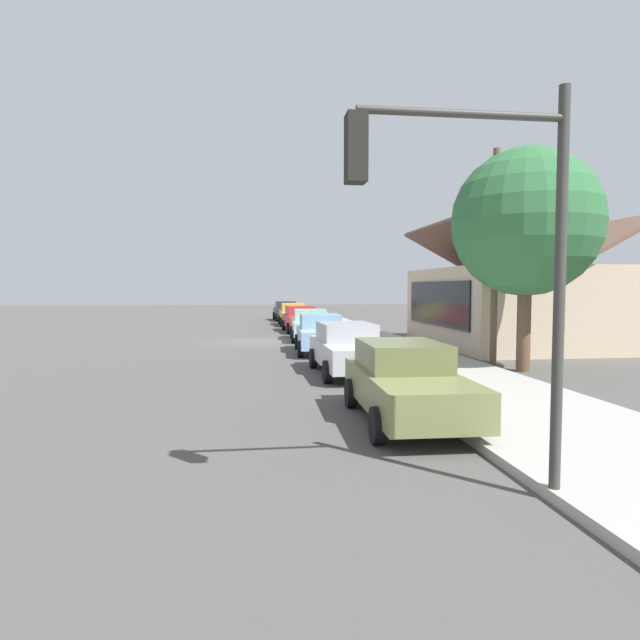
# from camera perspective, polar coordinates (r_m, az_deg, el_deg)

# --- Properties ---
(ground_plane) EXTENTS (120.00, 120.00, 0.00)m
(ground_plane) POSITION_cam_1_polar(r_m,az_deg,el_deg) (27.27, -6.92, -2.31)
(ground_plane) COLOR #4C4947
(sidewalk_curb) EXTENTS (60.00, 4.20, 0.16)m
(sidewalk_curb) POSITION_cam_1_polar(r_m,az_deg,el_deg) (27.88, 4.67, -2.01)
(sidewalk_curb) COLOR #A3A099
(sidewalk_curb) RESTS_ON ground
(car_charcoal) EXTENTS (4.38, 2.10, 1.59)m
(car_charcoal) POSITION_cam_1_polar(r_m,az_deg,el_deg) (44.84, -3.64, 0.99)
(car_charcoal) COLOR #2D3035
(car_charcoal) RESTS_ON ground
(car_mustard) EXTENTS (4.55, 2.08, 1.59)m
(car_mustard) POSITION_cam_1_polar(r_m,az_deg,el_deg) (39.01, -2.87, 0.64)
(car_mustard) COLOR gold
(car_mustard) RESTS_ON ground
(car_cherry) EXTENTS (4.77, 2.22, 1.59)m
(car_cherry) POSITION_cam_1_polar(r_m,az_deg,el_deg) (33.32, -2.07, 0.16)
(car_cherry) COLOR red
(car_cherry) RESTS_ON ground
(car_seafoam) EXTENTS (4.42, 2.25, 1.59)m
(car_seafoam) POSITION_cam_1_polar(r_m,az_deg,el_deg) (27.91, -1.03, -0.48)
(car_seafoam) COLOR #9ED1BC
(car_seafoam) RESTS_ON ground
(car_skyblue) EXTENTS (4.63, 2.25, 1.59)m
(car_skyblue) POSITION_cam_1_polar(r_m,az_deg,el_deg) (22.53, 0.09, -1.41)
(car_skyblue) COLOR #8CB7E0
(car_skyblue) RESTS_ON ground
(car_silver) EXTENTS (4.81, 2.14, 1.59)m
(car_silver) POSITION_cam_1_polar(r_m,az_deg,el_deg) (16.99, 3.01, -3.00)
(car_silver) COLOR silver
(car_silver) RESTS_ON ground
(car_olive) EXTENTS (4.70, 2.14, 1.59)m
(car_olive) POSITION_cam_1_polar(r_m,az_deg,el_deg) (11.13, 9.11, -6.45)
(car_olive) COLOR olive
(car_olive) RESTS_ON ground
(storefront_building) EXTENTS (10.07, 7.65, 5.71)m
(storefront_building) POSITION_cam_1_polar(r_m,az_deg,el_deg) (26.71, 19.79, 1.61)
(storefront_building) COLOR #CCB293
(storefront_building) RESTS_ON ground
(shade_tree) EXTENTS (4.73, 4.73, 7.19)m
(shade_tree) POSITION_cam_1_polar(r_m,az_deg,el_deg) (18.66, 21.06, 9.61)
(shade_tree) COLOR brown
(shade_tree) RESTS_ON ground
(traffic_light_main) EXTENTS (0.37, 2.79, 5.20)m
(traffic_light_main) POSITION_cam_1_polar(r_m,az_deg,el_deg) (6.91, 16.61, 9.70)
(traffic_light_main) COLOR #383833
(traffic_light_main) RESTS_ON ground
(utility_pole_wooden) EXTENTS (1.80, 0.24, 7.50)m
(utility_pole_wooden) POSITION_cam_1_polar(r_m,az_deg,el_deg) (19.67, 18.10, 6.79)
(utility_pole_wooden) COLOR brown
(utility_pole_wooden) RESTS_ON ground
(fire_hydrant_red) EXTENTS (0.22, 0.22, 0.71)m
(fire_hydrant_red) POSITION_cam_1_polar(r_m,az_deg,el_deg) (20.48, 5.12, -2.81)
(fire_hydrant_red) COLOR red
(fire_hydrant_red) RESTS_ON sidewalk_curb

